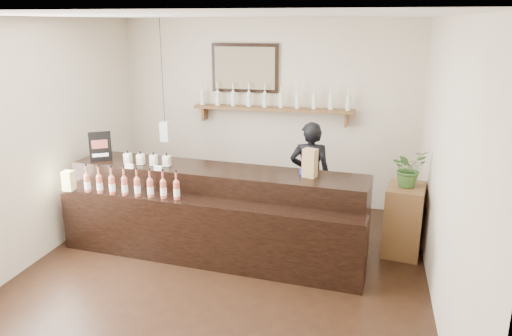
% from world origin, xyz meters
% --- Properties ---
extents(ground, '(5.00, 5.00, 0.00)m').
position_xyz_m(ground, '(0.00, 0.00, 0.00)').
color(ground, black).
rests_on(ground, ground).
extents(room_shell, '(5.00, 5.00, 5.00)m').
position_xyz_m(room_shell, '(0.00, 0.00, 1.70)').
color(room_shell, beige).
rests_on(room_shell, ground).
extents(back_wall_decor, '(2.66, 0.96, 1.69)m').
position_xyz_m(back_wall_decor, '(-0.16, 2.37, 1.76)').
color(back_wall_decor, brown).
rests_on(back_wall_decor, ground).
extents(counter, '(3.73, 1.30, 1.20)m').
position_xyz_m(counter, '(-0.27, 0.56, 0.48)').
color(counter, black).
rests_on(counter, ground).
extents(promo_sign, '(0.24, 0.16, 0.38)m').
position_xyz_m(promo_sign, '(-1.80, 0.69, 1.22)').
color(promo_sign, black).
rests_on(promo_sign, counter).
extents(paper_bag, '(0.18, 0.16, 0.33)m').
position_xyz_m(paper_bag, '(0.88, 0.61, 1.20)').
color(paper_bag, olive).
rests_on(paper_bag, counter).
extents(tape_dispenser, '(0.15, 0.09, 0.12)m').
position_xyz_m(tape_dispenser, '(0.83, 0.69, 1.08)').
color(tape_dispenser, '#1930B5').
rests_on(tape_dispenser, counter).
extents(side_cabinet, '(0.51, 0.65, 0.86)m').
position_xyz_m(side_cabinet, '(2.00, 1.06, 0.43)').
color(side_cabinet, brown).
rests_on(side_cabinet, ground).
extents(potted_plant, '(0.54, 0.53, 0.45)m').
position_xyz_m(potted_plant, '(2.00, 1.06, 1.08)').
color(potted_plant, '#355F26').
rests_on(potted_plant, side_cabinet).
extents(shopkeeper, '(0.64, 0.44, 1.69)m').
position_xyz_m(shopkeeper, '(0.78, 1.55, 0.84)').
color(shopkeeper, black).
rests_on(shopkeeper, ground).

